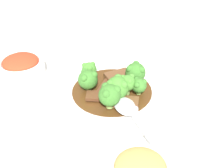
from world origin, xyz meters
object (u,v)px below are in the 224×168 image
(beef_strip_0, at_px, (101,96))
(broccoli_floret_5, at_px, (136,72))
(broccoli_floret_6, at_px, (110,95))
(beef_strip_2, at_px, (126,102))
(serving_spoon, at_px, (129,110))
(main_plate, at_px, (112,92))
(broccoli_floret_1, at_px, (128,82))
(broccoli_floret_4, at_px, (89,69))
(broccoli_floret_2, at_px, (117,87))
(sauce_dish, at_px, (174,66))
(broccoli_floret_0, at_px, (88,79))
(beef_strip_3, at_px, (108,86))
(side_bowl_kimchi, at_px, (21,66))
(beef_strip_1, at_px, (118,77))
(broccoli_floret_3, at_px, (139,85))

(beef_strip_0, xyz_separation_m, broccoli_floret_5, (-0.09, 0.04, 0.02))
(broccoli_floret_6, bearing_deg, beef_strip_0, -121.99)
(beef_strip_2, distance_m, broccoli_floret_5, 0.09)
(serving_spoon, bearing_deg, main_plate, -130.21)
(broccoli_floret_1, height_order, broccoli_floret_4, broccoli_floret_1)
(beef_strip_2, xyz_separation_m, broccoli_floret_2, (-0.01, -0.03, 0.02))
(main_plate, bearing_deg, beef_strip_2, 54.99)
(sauce_dish, bearing_deg, beef_strip_0, -24.36)
(main_plate, relative_size, broccoli_floret_5, 6.03)
(broccoli_floret_0, relative_size, broccoli_floret_6, 0.86)
(main_plate, xyz_separation_m, broccoli_floret_1, (-0.00, 0.04, 0.04))
(main_plate, distance_m, broccoli_floret_4, 0.08)
(beef_strip_0, relative_size, broccoli_floret_4, 1.80)
(broccoli_floret_4, height_order, serving_spoon, broccoli_floret_4)
(broccoli_floret_5, bearing_deg, broccoli_floret_4, -73.04)
(main_plate, distance_m, beef_strip_3, 0.02)
(beef_strip_3, xyz_separation_m, broccoli_floret_1, (-0.00, 0.05, 0.03))
(broccoli_floret_2, height_order, broccoli_floret_6, broccoli_floret_6)
(beef_strip_0, height_order, side_bowl_kimchi, side_bowl_kimchi)
(beef_strip_1, height_order, broccoli_floret_0, broccoli_floret_0)
(broccoli_floret_2, bearing_deg, beef_strip_1, -155.47)
(broccoli_floret_2, bearing_deg, beef_strip_3, -124.67)
(broccoli_floret_2, relative_size, broccoli_floret_3, 1.33)
(beef_strip_3, xyz_separation_m, broccoli_floret_2, (0.02, 0.03, 0.02))
(serving_spoon, bearing_deg, broccoli_floret_5, -162.98)
(beef_strip_3, bearing_deg, broccoli_floret_4, -107.13)
(beef_strip_1, distance_m, broccoli_floret_1, 0.06)
(broccoli_floret_0, height_order, broccoli_floret_5, broccoli_floret_5)
(main_plate, distance_m, serving_spoon, 0.09)
(beef_strip_1, bearing_deg, serving_spoon, 36.32)
(broccoli_floret_0, xyz_separation_m, broccoli_floret_6, (0.04, 0.07, 0.01))
(broccoli_floret_3, bearing_deg, broccoli_floret_6, -26.90)
(broccoli_floret_1, bearing_deg, broccoli_floret_5, -176.55)
(beef_strip_1, relative_size, broccoli_floret_0, 1.48)
(beef_strip_2, xyz_separation_m, broccoli_floret_4, (-0.06, -0.12, 0.02))
(main_plate, bearing_deg, broccoli_floret_0, -66.35)
(broccoli_floret_1, xyz_separation_m, side_bowl_kimchi, (0.03, -0.28, -0.02))
(broccoli_floret_2, distance_m, sauce_dish, 0.22)
(main_plate, bearing_deg, beef_strip_1, -172.31)
(broccoli_floret_0, height_order, side_bowl_kimchi, broccoli_floret_0)
(beef_strip_1, height_order, beef_strip_3, beef_strip_1)
(broccoli_floret_3, xyz_separation_m, serving_spoon, (0.07, 0.01, -0.02))
(sauce_dish, bearing_deg, broccoli_floret_6, -15.71)
(serving_spoon, bearing_deg, beef_strip_0, -104.21)
(beef_strip_0, bearing_deg, broccoli_floret_6, 58.01)
(beef_strip_3, xyz_separation_m, broccoli_floret_5, (-0.05, 0.05, 0.02))
(broccoli_floret_6, bearing_deg, broccoli_floret_0, -116.56)
(broccoli_floret_4, bearing_deg, broccoli_floret_3, 86.77)
(beef_strip_1, distance_m, broccoli_floret_3, 0.08)
(beef_strip_2, relative_size, broccoli_floret_5, 1.27)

